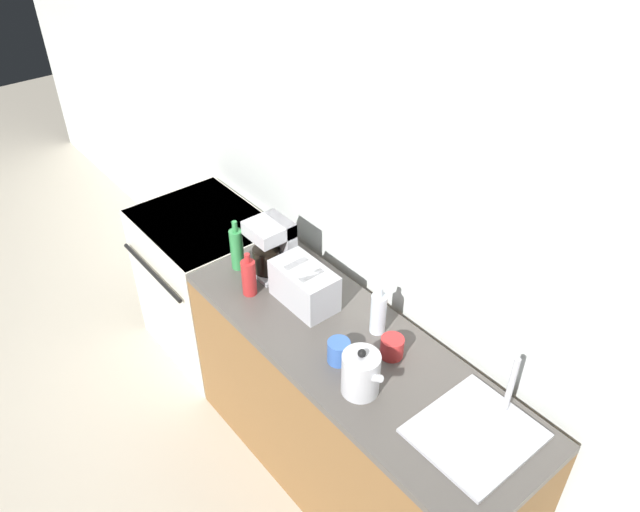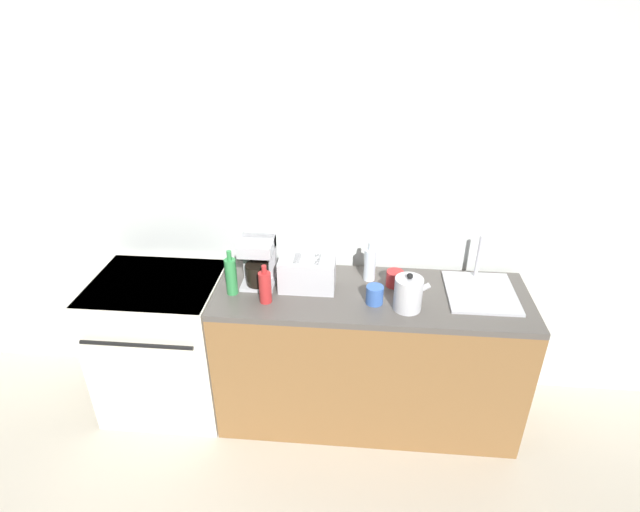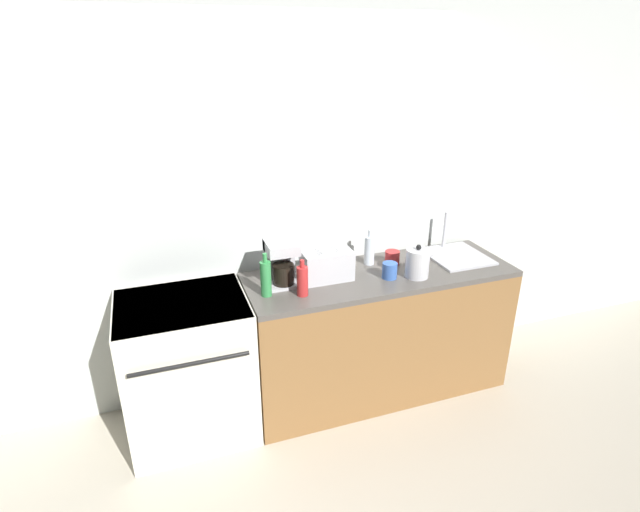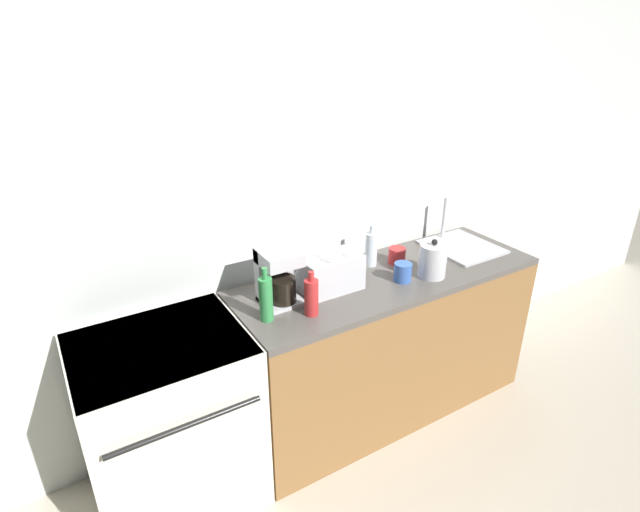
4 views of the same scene
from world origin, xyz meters
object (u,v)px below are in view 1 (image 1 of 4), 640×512
object	(u,v)px
bottle_red	(249,277)
coffee_maker	(273,245)
toaster	(304,286)
cup_blue	(339,351)
kettle	(361,373)
bottle_green	(237,249)
bottle_clear	(378,313)
stove	(209,282)
cup_red	(392,347)

from	to	relation	value
bottle_red	coffee_maker	bearing A→B (deg)	110.75
toaster	cup_blue	xyz separation A→B (m)	(0.39, -0.12, -0.04)
kettle	cup_blue	size ratio (longest dim) A/B	2.12
toaster	coffee_maker	distance (m)	0.29
bottle_red	cup_blue	distance (m)	0.60
toaster	kettle	bearing A→B (deg)	-15.83
bottle_green	bottle_clear	bearing A→B (deg)	15.92
stove	kettle	bearing A→B (deg)	-5.42
stove	coffee_maker	world-z (taller)	coffee_maker
coffee_maker	cup_blue	world-z (taller)	coffee_maker
bottle_red	bottle_green	bearing A→B (deg)	161.53
coffee_maker	bottle_green	size ratio (longest dim) A/B	1.05
cup_blue	stove	bearing A→B (deg)	175.53
stove	bottle_clear	distance (m)	1.39
bottle_red	kettle	bearing A→B (deg)	0.12
coffee_maker	bottle_green	xyz separation A→B (m)	(-0.13, -0.13, -0.03)
toaster	bottle_green	distance (m)	0.43
stove	bottle_green	bearing A→B (deg)	-8.41
bottle_clear	cup_red	bearing A→B (deg)	-20.90
kettle	bottle_green	size ratio (longest dim) A/B	0.81
kettle	coffee_maker	xyz separation A→B (m)	(-0.85, 0.19, 0.05)
bottle_clear	cup_red	size ratio (longest dim) A/B	2.48
cup_red	cup_blue	xyz separation A→B (m)	(-0.12, -0.19, 0.01)
bottle_clear	bottle_green	xyz separation A→B (m)	(-0.77, -0.22, 0.01)
stove	bottle_clear	xyz separation A→B (m)	(1.27, 0.15, 0.55)
bottle_clear	cup_blue	size ratio (longest dim) A/B	2.37
bottle_green	toaster	bearing A→B (deg)	12.47
coffee_maker	cup_red	xyz separation A→B (m)	(0.79, 0.04, -0.10)
toaster	cup_red	size ratio (longest dim) A/B	3.20
stove	cup_red	bearing A→B (deg)	3.68
kettle	toaster	xyz separation A→B (m)	(-0.56, 0.16, 0.00)
stove	toaster	distance (m)	1.06
stove	bottle_clear	bearing A→B (deg)	6.62
cup_red	bottle_clear	bearing A→B (deg)	159.10
bottle_green	cup_blue	distance (m)	0.81
kettle	cup_red	distance (m)	0.24
kettle	coffee_maker	size ratio (longest dim) A/B	0.77
coffee_maker	bottle_clear	bearing A→B (deg)	8.30
cup_red	coffee_maker	bearing A→B (deg)	-177.27
stove	bottle_green	size ratio (longest dim) A/B	3.39
bottle_red	cup_blue	xyz separation A→B (m)	(0.60, 0.04, -0.04)
coffee_maker	bottle_red	size ratio (longest dim) A/B	1.25
bottle_green	stove	bearing A→B (deg)	171.59
toaster	bottle_clear	bearing A→B (deg)	19.83
coffee_maker	toaster	bearing A→B (deg)	-6.82
cup_red	bottle_red	bearing A→B (deg)	-161.98
bottle_red	cup_red	size ratio (longest dim) A/B	2.30
cup_blue	coffee_maker	bearing A→B (deg)	167.00
bottle_green	cup_blue	bearing A→B (deg)	-2.02
kettle	bottle_red	xyz separation A→B (m)	(-0.78, -0.00, 0.00)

